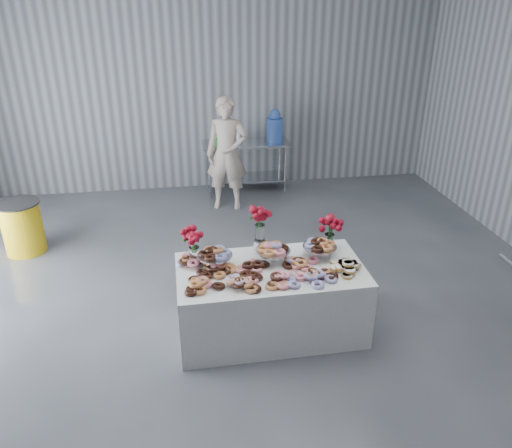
% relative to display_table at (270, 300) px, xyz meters
% --- Properties ---
extents(ground, '(9.00, 9.00, 0.00)m').
position_rel_display_table_xyz_m(ground, '(-0.27, -0.10, -0.38)').
color(ground, '#393B40').
rests_on(ground, ground).
extents(room_walls, '(8.04, 9.04, 4.02)m').
position_rel_display_table_xyz_m(room_walls, '(-0.54, -0.03, 2.26)').
color(room_walls, gray).
rests_on(room_walls, ground).
extents(display_table, '(1.91, 1.02, 0.75)m').
position_rel_display_table_xyz_m(display_table, '(0.00, 0.00, 0.00)').
color(display_table, white).
rests_on(display_table, ground).
extents(prep_table, '(1.50, 0.60, 0.90)m').
position_rel_display_table_xyz_m(prep_table, '(0.31, 4.00, 0.24)').
color(prep_table, silver).
rests_on(prep_table, ground).
extents(donut_mounds, '(1.81, 0.82, 0.09)m').
position_rel_display_table_xyz_m(donut_mounds, '(0.00, -0.05, 0.42)').
color(donut_mounds, '#D5894E').
rests_on(donut_mounds, display_table).
extents(cake_stand_left, '(0.36, 0.36, 0.17)m').
position_rel_display_table_xyz_m(cake_stand_left, '(-0.55, 0.14, 0.52)').
color(cake_stand_left, silver).
rests_on(cake_stand_left, display_table).
extents(cake_stand_mid, '(0.36, 0.36, 0.17)m').
position_rel_display_table_xyz_m(cake_stand_mid, '(0.05, 0.15, 0.52)').
color(cake_stand_mid, silver).
rests_on(cake_stand_mid, display_table).
extents(cake_stand_right, '(0.36, 0.36, 0.17)m').
position_rel_display_table_xyz_m(cake_stand_right, '(0.55, 0.16, 0.52)').
color(cake_stand_right, silver).
rests_on(cake_stand_right, display_table).
extents(danish_pile, '(0.48, 0.48, 0.11)m').
position_rel_display_table_xyz_m(danish_pile, '(0.75, -0.14, 0.43)').
color(danish_pile, white).
rests_on(danish_pile, display_table).
extents(bouquet_left, '(0.26, 0.26, 0.42)m').
position_rel_display_table_xyz_m(bouquet_left, '(-0.75, 0.24, 0.67)').
color(bouquet_left, white).
rests_on(bouquet_left, display_table).
extents(bouquet_right, '(0.26, 0.26, 0.42)m').
position_rel_display_table_xyz_m(bouquet_right, '(0.70, 0.31, 0.67)').
color(bouquet_right, white).
rests_on(bouquet_right, display_table).
extents(bouquet_center, '(0.26, 0.26, 0.57)m').
position_rel_display_table_xyz_m(bouquet_center, '(-0.05, 0.35, 0.75)').
color(bouquet_center, silver).
rests_on(bouquet_center, display_table).
extents(water_jug, '(0.28, 0.28, 0.55)m').
position_rel_display_table_xyz_m(water_jug, '(0.81, 4.00, 0.77)').
color(water_jug, '#4070DC').
rests_on(water_jug, prep_table).
extents(drink_bottles, '(0.54, 0.08, 0.27)m').
position_rel_display_table_xyz_m(drink_bottles, '(-0.01, 3.90, 0.66)').
color(drink_bottles, '#268C33').
rests_on(drink_bottles, prep_table).
extents(person, '(0.75, 0.58, 1.82)m').
position_rel_display_table_xyz_m(person, '(-0.08, 3.36, 0.54)').
color(person, '#CC8C93').
rests_on(person, ground).
extents(trash_barrel, '(0.57, 0.57, 0.73)m').
position_rel_display_table_xyz_m(trash_barrel, '(-3.02, 2.25, -0.01)').
color(trash_barrel, yellow).
rests_on(trash_barrel, ground).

